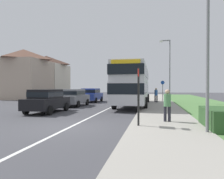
{
  "coord_description": "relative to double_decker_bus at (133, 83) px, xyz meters",
  "views": [
    {
      "loc": [
        3.63,
        -8.85,
        1.8
      ],
      "look_at": [
        0.71,
        6.07,
        1.6
      ],
      "focal_mm": 33.97,
      "sensor_mm": 36.0,
      "label": 1
    }
  ],
  "objects": [
    {
      "name": "house_terrace_far_side",
      "position": [
        -17.04,
        11.8,
        1.53
      ],
      "size": [
        6.5,
        13.41,
        7.35
      ],
      "color": "tan",
      "rests_on": "ground_plane"
    },
    {
      "name": "pavement_near_side",
      "position": [
        2.42,
        -5.03,
        -2.08
      ],
      "size": [
        3.2,
        68.0,
        0.12
      ],
      "primitive_type": "cube",
      "color": "#9E998E",
      "rests_on": "ground_plane"
    },
    {
      "name": "cycle_route_sign",
      "position": [
        2.93,
        5.81,
        -0.72
      ],
      "size": [
        0.44,
        0.08,
        2.52
      ],
      "color": "slate",
      "rests_on": "ground_plane"
    },
    {
      "name": "pedestrian_at_stop",
      "position": [
        2.51,
        -9.37,
        -1.17
      ],
      "size": [
        0.34,
        0.34,
        1.67
      ],
      "color": "#23232D",
      "rests_on": "ground_plane"
    },
    {
      "name": "parked_car_blue",
      "position": [
        -5.32,
        4.02,
        -1.26
      ],
      "size": [
        2.01,
        4.16,
        1.6
      ],
      "color": "navy",
      "rests_on": "ground_plane"
    },
    {
      "name": "lane_marking_centre",
      "position": [
        -1.78,
        -3.03,
        -2.14
      ],
      "size": [
        0.14,
        60.0,
        0.01
      ],
      "primitive_type": "cube",
      "color": "silver",
      "rests_on": "ground_plane"
    },
    {
      "name": "double_decker_bus",
      "position": [
        0.0,
        0.0,
        0.0
      ],
      "size": [
        2.8,
        11.45,
        3.7
      ],
      "color": "#BCBCC1",
      "rests_on": "ground_plane"
    },
    {
      "name": "roadside_hedge",
      "position": [
        4.52,
        -10.47,
        -1.69
      ],
      "size": [
        1.1,
        2.57,
        0.9
      ],
      "primitive_type": "cube",
      "color": "#2D5128",
      "rests_on": "ground_plane"
    },
    {
      "name": "parked_car_black",
      "position": [
        -5.4,
        -6.35,
        -1.25
      ],
      "size": [
        1.88,
        4.09,
        1.61
      ],
      "color": "black",
      "rests_on": "ground_plane"
    },
    {
      "name": "bus_stop_sign",
      "position": [
        1.22,
        -10.7,
        -0.6
      ],
      "size": [
        0.09,
        0.52,
        2.6
      ],
      "color": "black",
      "rests_on": "ground_plane"
    },
    {
      "name": "ground_plane",
      "position": [
        -1.78,
        -11.03,
        -2.14
      ],
      "size": [
        120.0,
        120.0,
        0.0
      ],
      "primitive_type": "plane",
      "color": "#424247"
    },
    {
      "name": "pedestrian_walking_away",
      "position": [
        2.14,
        3.64,
        -1.17
      ],
      "size": [
        0.34,
        0.34,
        1.67
      ],
      "color": "#23232D",
      "rests_on": "ground_plane"
    },
    {
      "name": "street_lamp_mid",
      "position": [
        3.47,
        3.63,
        1.81
      ],
      "size": [
        1.14,
        0.2,
        6.83
      ],
      "color": "slate",
      "rests_on": "ground_plane"
    },
    {
      "name": "parked_car_grey",
      "position": [
        -5.44,
        -1.32,
        -1.27
      ],
      "size": [
        2.01,
        4.23,
        1.57
      ],
      "color": "slate",
      "rests_on": "ground_plane"
    },
    {
      "name": "street_lamp_near",
      "position": [
        3.72,
        -11.51,
        2.21
      ],
      "size": [
        1.14,
        0.2,
        7.61
      ],
      "color": "slate",
      "rests_on": "ground_plane"
    }
  ]
}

